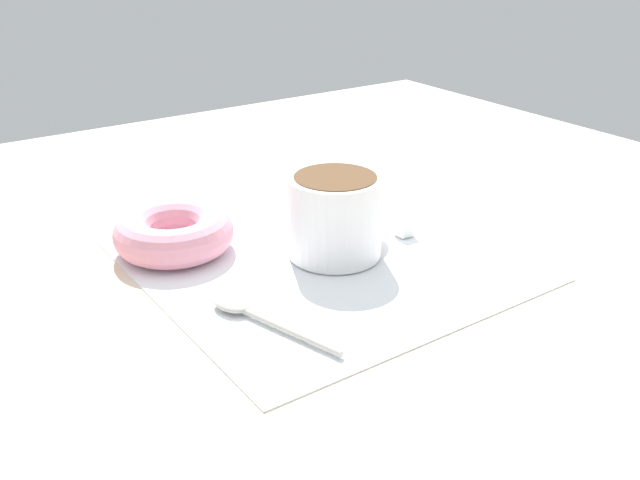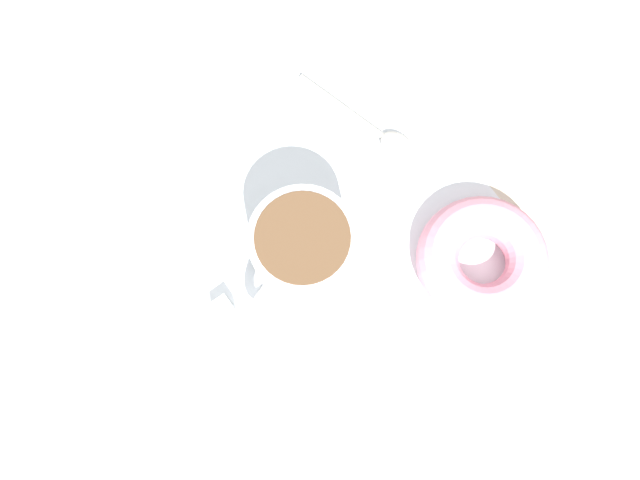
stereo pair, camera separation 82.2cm
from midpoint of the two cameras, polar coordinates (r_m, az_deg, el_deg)
name	(u,v)px [view 1 (the left image)]	position (r cm, az deg, el deg)	size (l,w,h in cm)	color
ground_plane	(338,280)	(52.29, 2.31, -41.14)	(120.00, 120.00, 2.00)	beige
napkin	(320,260)	(52.02, -0.15, -38.80)	(32.83, 32.83, 0.30)	white
coffee_cup	(336,214)	(48.90, 2.04, -35.17)	(11.80, 8.94, 7.95)	white
donut	(174,232)	(53.12, -18.96, -34.26)	(11.62, 11.62, 3.75)	pink
spoon	(248,311)	(48.12, -11.05, -49.26)	(5.23, 13.19, 0.90)	#B7B2A8
sugar_cube	(404,227)	(54.64, 10.66, -32.49)	(1.61, 1.61, 1.61)	white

